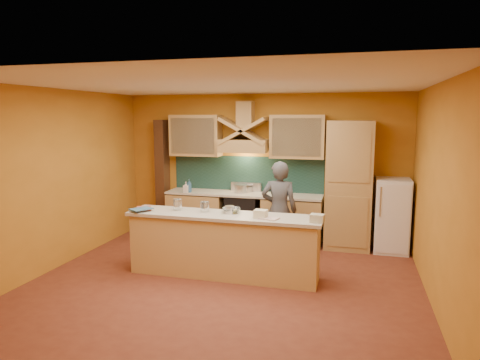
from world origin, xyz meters
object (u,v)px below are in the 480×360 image
(stove, at_px, (243,217))
(person, at_px, (279,210))
(mixing_bowl, at_px, (231,210))
(kitchen_scale, at_px, (230,210))
(fridge, at_px, (392,215))

(stove, xyz_separation_m, person, (0.85, -0.88, 0.37))
(stove, distance_m, person, 1.28)
(person, height_order, mixing_bowl, person)
(stove, relative_size, mixing_bowl, 3.26)
(kitchen_scale, bearing_deg, stove, 104.12)
(fridge, height_order, kitchen_scale, fridge)
(fridge, bearing_deg, mixing_bowl, -143.77)
(kitchen_scale, relative_size, mixing_bowl, 0.41)
(stove, height_order, kitchen_scale, kitchen_scale)
(fridge, height_order, mixing_bowl, fridge)
(person, relative_size, mixing_bowl, 5.98)
(stove, xyz_separation_m, kitchen_scale, (0.28, -1.84, 0.54))
(person, distance_m, mixing_bowl, 1.06)
(fridge, distance_m, person, 2.06)
(mixing_bowl, bearing_deg, person, 57.30)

